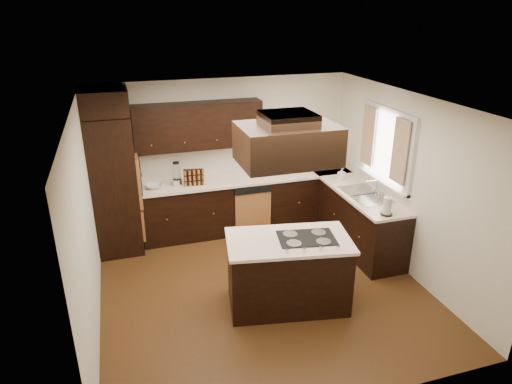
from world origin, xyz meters
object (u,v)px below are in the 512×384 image
oven_column (114,185)px  range_hood (288,144)px  spice_rack (194,177)px  island (288,273)px

oven_column → range_hood: (1.88, -2.25, 1.10)m
spice_rack → oven_column: bearing=-170.1°
oven_column → spice_rack: oven_column is taller
oven_column → range_hood: bearing=-50.3°
island → spice_rack: bearing=120.1°
island → spice_rack: 2.35m
island → oven_column: bearing=142.8°
island → spice_rack: size_ratio=4.69×
oven_column → spice_rack: size_ratio=6.85×
oven_column → island: 2.97m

